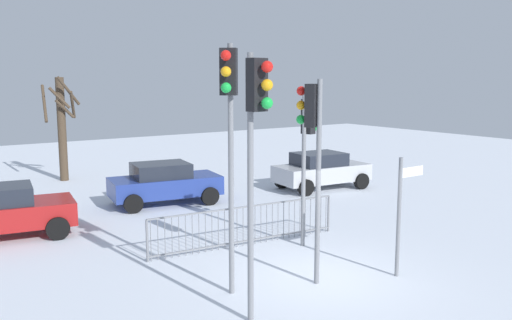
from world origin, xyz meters
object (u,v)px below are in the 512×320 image
traffic_light_mid_right (308,136)px  traffic_light_foreground_right (229,115)px  car_blue_far (164,183)px  bare_tree_left (62,125)px  car_silver_mid (321,170)px  direction_sign_post (401,210)px  car_red_near (1,211)px  traffic_light_mid_left (313,135)px  traffic_light_rear_left (256,129)px

traffic_light_mid_right → traffic_light_foreground_right: bearing=-74.7°
car_blue_far → bare_tree_left: (-1.67, 6.57, 1.67)m
traffic_light_mid_right → car_silver_mid: size_ratio=1.01×
direction_sign_post → car_blue_far: bearing=97.1°
traffic_light_mid_right → car_blue_far: bearing=177.6°
traffic_light_mid_right → car_red_near: size_ratio=0.99×
traffic_light_mid_left → car_silver_mid: size_ratio=1.11×
car_silver_mid → car_blue_far: bearing=175.8°
traffic_light_mid_left → bare_tree_left: (-1.05, 15.23, -0.79)m
traffic_light_foreground_right → car_silver_mid: (8.80, 7.19, -2.95)m
traffic_light_rear_left → direction_sign_post: traffic_light_rear_left is taller
traffic_light_mid_right → car_silver_mid: bearing=123.9°
car_silver_mid → car_red_near: size_ratio=0.98×
traffic_light_foreground_right → car_silver_mid: bearing=-97.3°
traffic_light_foreground_right → bare_tree_left: size_ratio=1.13×
traffic_light_rear_left → traffic_light_mid_left: 2.38m
traffic_light_mid_right → car_red_near: 8.73m
traffic_light_mid_left → car_red_near: 9.25m
traffic_light_rear_left → direction_sign_post: bearing=174.1°
traffic_light_mid_right → bare_tree_left: (-2.74, 13.08, -0.48)m
direction_sign_post → bare_tree_left: bare_tree_left is taller
traffic_light_rear_left → car_red_near: bearing=-80.2°
traffic_light_foreground_right → car_red_near: traffic_light_foreground_right is taller
traffic_light_mid_right → direction_sign_post: bearing=-7.3°
direction_sign_post → traffic_light_mid_left: bearing=156.0°
bare_tree_left → traffic_light_rear_left: bearing=-93.8°
traffic_light_foreground_right → car_blue_far: (2.45, 8.31, -2.95)m
car_silver_mid → bare_tree_left: size_ratio=0.88×
traffic_light_mid_left → bare_tree_left: bearing=66.2°
traffic_light_rear_left → traffic_light_mid_right: size_ratio=1.22×
traffic_light_mid_right → bare_tree_left: 13.37m
car_silver_mid → bare_tree_left: (-8.02, 7.68, 1.67)m
car_silver_mid → car_blue_far: (-6.35, 1.11, 0.00)m
traffic_light_mid_left → car_red_near: (-4.91, 7.45, -2.46)m
traffic_light_rear_left → traffic_light_mid_right: bearing=-148.9°
traffic_light_mid_left → car_blue_far: (0.61, 8.67, -2.46)m
car_silver_mid → bare_tree_left: 11.23m
traffic_light_mid_left → car_silver_mid: 10.56m
bare_tree_left → traffic_light_mid_right: bearing=-78.2°
traffic_light_foreground_right → traffic_light_mid_right: (3.52, 1.79, -0.79)m
traffic_light_rear_left → traffic_light_foreground_right: (0.31, 1.36, 0.16)m
traffic_light_foreground_right → car_silver_mid: traffic_light_foreground_right is taller
traffic_light_mid_left → car_blue_far: bearing=58.2°
traffic_light_rear_left → car_silver_mid: size_ratio=1.23×
traffic_light_foreground_right → traffic_light_mid_left: (1.83, -0.36, -0.49)m
traffic_light_rear_left → traffic_light_mid_left: size_ratio=1.10×
direction_sign_post → car_blue_far: direction_sign_post is taller
traffic_light_foreground_right → direction_sign_post: bearing=-154.1°
traffic_light_mid_left → direction_sign_post: bearing=-51.0°
traffic_light_foreground_right → car_blue_far: size_ratio=1.27×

